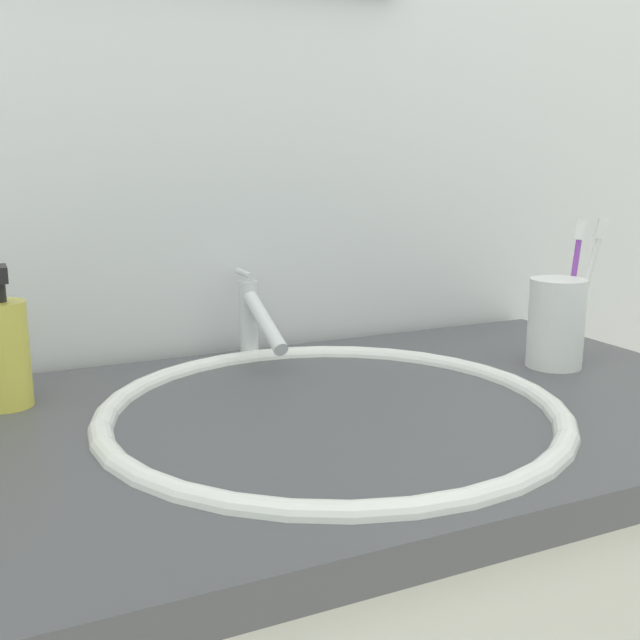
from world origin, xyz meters
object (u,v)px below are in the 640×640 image
(toothbrush_white, at_px, (587,282))
(soap_dispenser, at_px, (3,351))
(toothbrush_cup, at_px, (556,323))
(toothbrush_purple, at_px, (573,281))
(faucet, at_px, (255,318))

(toothbrush_white, bearing_deg, soap_dispenser, 168.23)
(toothbrush_cup, distance_m, toothbrush_white, 0.06)
(toothbrush_cup, distance_m, toothbrush_purple, 0.06)
(faucet, relative_size, soap_dispenser, 1.04)
(toothbrush_cup, xyz_separation_m, toothbrush_white, (0.03, -0.01, 0.05))
(toothbrush_cup, xyz_separation_m, toothbrush_purple, (0.03, 0.01, 0.05))
(toothbrush_cup, height_order, toothbrush_white, toothbrush_white)
(toothbrush_cup, height_order, toothbrush_purple, toothbrush_purple)
(toothbrush_white, height_order, toothbrush_purple, toothbrush_white)
(faucet, distance_m, toothbrush_purple, 0.40)
(toothbrush_cup, relative_size, soap_dispenser, 0.74)
(faucet, height_order, soap_dispenser, soap_dispenser)
(faucet, xyz_separation_m, toothbrush_purple, (0.36, -0.17, 0.05))
(toothbrush_cup, bearing_deg, toothbrush_purple, 19.73)
(toothbrush_white, bearing_deg, toothbrush_cup, 154.45)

